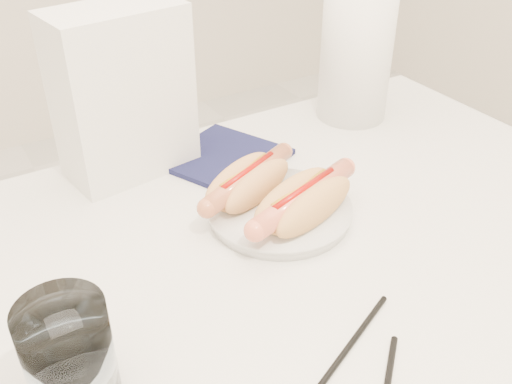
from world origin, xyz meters
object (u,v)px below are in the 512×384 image
hotdog_left (248,182)px  paper_towel_roll (357,41)px  plate (279,212)px  water_glass (69,354)px  table (260,317)px  napkin_box (123,94)px  hotdog_right (304,202)px

hotdog_left → paper_towel_roll: 0.36m
plate → water_glass: water_glass is taller
paper_towel_roll → table: bearing=-141.6°
plate → hotdog_left: bearing=115.7°
plate → hotdog_left: (-0.02, 0.05, 0.03)m
hotdog_left → paper_towel_roll: bearing=2.9°
napkin_box → hotdog_right: bearing=-70.5°
paper_towel_roll → hotdog_right: bearing=-139.1°
plate → napkin_box: napkin_box is taller
plate → water_glass: (-0.33, -0.15, 0.05)m
napkin_box → water_glass: bearing=-126.0°
plate → hotdog_right: (0.01, -0.04, 0.03)m
napkin_box → plate: bearing=-69.7°
water_glass → napkin_box: bearing=62.0°
hotdog_left → water_glass: (-0.30, -0.19, 0.02)m
hotdog_right → paper_towel_roll: paper_towel_roll is taller
napkin_box → hotdog_left: bearing=-69.0°
water_glass → napkin_box: napkin_box is taller
table → hotdog_left: bearing=64.6°
hotdog_right → napkin_box: bearing=99.6°
hotdog_right → napkin_box: (-0.14, 0.27, 0.09)m
water_glass → hotdog_right: bearing=17.9°
hotdog_left → paper_towel_roll: size_ratio=0.63×
table → water_glass: size_ratio=10.55×
plate → hotdog_right: hotdog_right is taller
hotdog_right → water_glass: 0.36m
napkin_box → table: bearing=-92.2°
table → paper_towel_roll: size_ratio=4.27×
hotdog_right → plate: bearing=94.3°
plate → paper_towel_roll: bearing=35.0°
hotdog_right → water_glass: size_ratio=1.71×
table → napkin_box: bearing=95.9°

